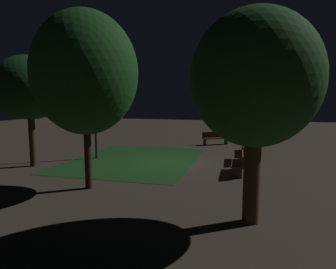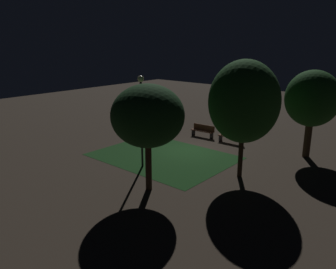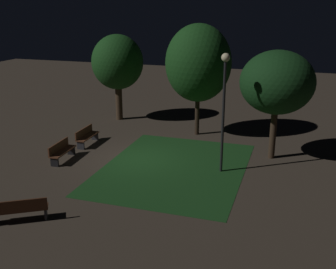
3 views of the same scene
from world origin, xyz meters
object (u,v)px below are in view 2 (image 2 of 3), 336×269
bench_corner (231,136)px  lamp_post_plaza_east (141,107)px  tree_right_canopy (148,116)px  tree_near_wall (312,99)px  bench_near_trees (203,130)px  bench_path_side (135,123)px  tree_lawn_side (244,102)px

bench_corner → lamp_post_plaza_east: 8.14m
tree_right_canopy → lamp_post_plaza_east: (2.42, -1.99, -0.20)m
tree_right_canopy → tree_near_wall: (-4.11, -9.84, -0.03)m
bench_near_trees → bench_path_side: (5.47, 1.83, 0.00)m
bench_corner → tree_right_canopy: tree_right_canopy is taller
tree_right_canopy → tree_near_wall: bearing=-112.6°
tree_near_wall → bench_near_trees: bearing=3.2°
tree_lawn_side → bench_near_trees: bearing=-40.7°
bench_corner → tree_lawn_side: bearing=124.5°
bench_corner → bench_path_side: size_ratio=1.02×
bench_near_trees → bench_path_side: size_ratio=1.02×
lamp_post_plaza_east → tree_lawn_side: bearing=-154.7°
tree_near_wall → lamp_post_plaza_east: bearing=50.3°
bench_near_trees → tree_right_canopy: bearing=109.8°
bench_path_side → tree_near_wall: bearing=-170.2°
bench_near_trees → tree_right_canopy: 10.51m
bench_path_side → tree_near_wall: (-12.97, -2.25, 3.15)m
tree_near_wall → tree_lawn_side: (1.58, 5.52, 0.40)m
tree_right_canopy → tree_near_wall: size_ratio=0.96×
tree_right_canopy → tree_lawn_side: size_ratio=0.84×
bench_near_trees → tree_right_canopy: tree_right_canopy is taller
bench_corner → tree_right_canopy: (-0.98, 9.42, 3.17)m
bench_near_trees → tree_lawn_side: (-5.92, 5.10, 3.54)m
bench_corner → bench_path_side: (7.89, 1.83, 0.00)m
lamp_post_plaza_east → bench_path_side: bearing=-41.0°
lamp_post_plaza_east → tree_near_wall: bearing=-129.7°
bench_corner → tree_lawn_side: tree_lawn_side is taller
bench_path_side → tree_right_canopy: (-8.87, 7.59, 3.17)m
bench_path_side → tree_near_wall: 13.54m
tree_near_wall → lamp_post_plaza_east: (6.52, 7.86, -0.17)m
bench_path_side → bench_near_trees: bearing=-161.5°
tree_lawn_side → lamp_post_plaza_east: size_ratio=1.18×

